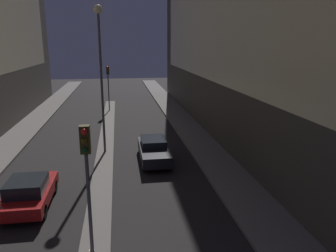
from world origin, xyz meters
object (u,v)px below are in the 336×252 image
traffic_light_mid (108,78)px  traffic_cone_far (92,252)px  car_left_lane (29,192)px  traffic_light_near (87,166)px  car_right_lane (154,150)px  street_lamp (100,54)px

traffic_light_mid → traffic_cone_far: size_ratio=8.33×
traffic_cone_far → car_left_lane: size_ratio=0.14×
car_left_lane → traffic_cone_far: bearing=-55.2°
traffic_light_near → traffic_light_mid: (0.00, 26.65, 0.00)m
traffic_light_mid → car_left_lane: 22.30m
traffic_light_near → traffic_cone_far: (-0.04, 0.21, -3.29)m
traffic_cone_far → car_left_lane: bearing=124.8°
car_right_lane → traffic_light_near: bearing=-107.7°
traffic_light_near → traffic_light_mid: 26.65m
traffic_cone_far → car_right_lane: car_right_lane is taller
street_lamp → traffic_cone_far: 13.50m
traffic_cone_far → car_left_lane: 5.58m
traffic_light_near → car_right_lane: 11.01m
traffic_light_near → traffic_light_mid: same height
car_left_lane → car_right_lane: bearing=39.6°
traffic_cone_far → car_left_lane: (-3.18, 4.57, 0.34)m
traffic_cone_far → car_left_lane: car_left_lane is taller
traffic_light_mid → street_lamp: street_lamp is taller
traffic_light_mid → street_lamp: bearing=-90.0°
traffic_light_near → car_left_lane: traffic_light_near is taller
car_right_lane → traffic_cone_far: bearing=-108.3°
traffic_light_near → car_left_lane: size_ratio=1.17×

